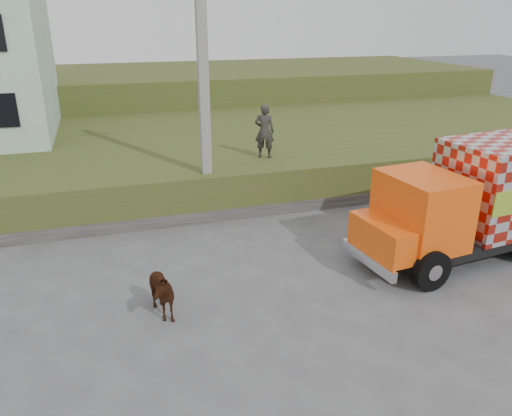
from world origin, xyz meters
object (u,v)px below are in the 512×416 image
object	(u,v)px
cargo_truck	(490,197)
pedestrian	(265,131)
cow	(157,292)
utility_pole	(204,92)

from	to	relation	value
cargo_truck	pedestrian	xyz separation A→B (m)	(-4.51, 6.11, 0.83)
cargo_truck	cow	size ratio (longest dim) A/B	5.24
utility_pole	cow	xyz separation A→B (m)	(-2.31, -5.45, -3.49)
utility_pole	pedestrian	size ratio (longest dim) A/B	4.20
utility_pole	cow	size ratio (longest dim) A/B	5.78
cow	pedestrian	size ratio (longest dim) A/B	0.73
pedestrian	cow	bearing A→B (deg)	78.64
cow	pedestrian	world-z (taller)	pedestrian
cargo_truck	cow	distance (m)	9.26
utility_pole	pedestrian	world-z (taller)	utility_pole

